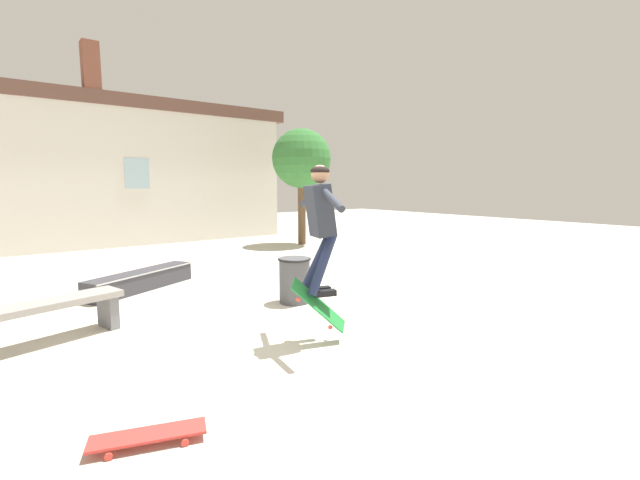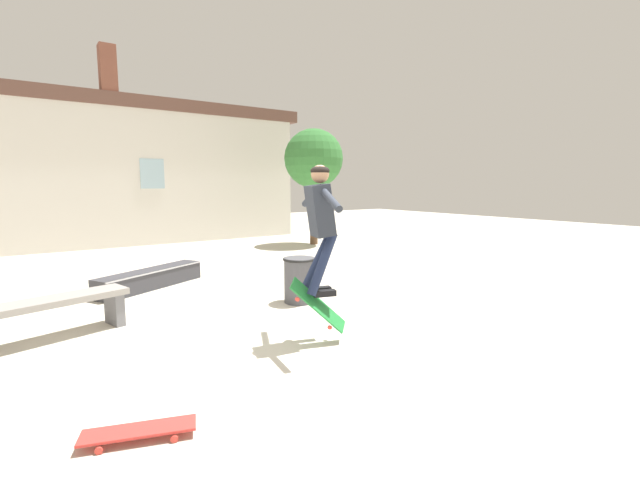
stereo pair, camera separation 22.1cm
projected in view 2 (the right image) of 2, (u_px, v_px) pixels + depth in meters
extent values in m
plane|color=beige|center=(291.00, 338.00, 5.22)|extent=(40.00, 40.00, 0.00)
cube|color=beige|center=(124.00, 178.00, 12.74)|extent=(11.34, 0.40, 4.11)
cube|color=brown|center=(119.00, 100.00, 12.45)|extent=(11.91, 0.52, 0.39)
cube|color=brown|center=(108.00, 69.00, 12.19)|extent=(0.44, 0.44, 1.30)
cube|color=#99B7C6|center=(152.00, 174.00, 12.99)|extent=(0.70, 0.02, 0.90)
cylinder|color=brown|center=(314.00, 213.00, 13.34)|extent=(0.24, 0.24, 1.98)
sphere|color=#337033|center=(314.00, 159.00, 13.12)|extent=(1.81, 1.81, 1.81)
cube|color=gray|center=(46.00, 302.00, 5.09)|extent=(1.87, 0.88, 0.08)
cube|color=slate|center=(115.00, 309.00, 5.73)|extent=(0.21, 0.38, 0.43)
cube|color=#38383D|center=(151.00, 279.00, 7.75)|extent=(2.07, 1.38, 0.34)
cube|color=#B7B7BC|center=(159.00, 271.00, 7.64)|extent=(1.89, 1.04, 0.02)
cylinder|color=#47474C|center=(299.00, 280.00, 6.79)|extent=(0.48, 0.48, 0.72)
torus|color=black|center=(299.00, 259.00, 6.75)|extent=(0.52, 0.52, 0.04)
cube|color=#282D38|center=(320.00, 210.00, 4.95)|extent=(0.39, 0.41, 0.62)
sphere|color=#A37556|center=(320.00, 174.00, 4.90)|extent=(0.26, 0.26, 0.21)
ellipsoid|color=black|center=(320.00, 171.00, 4.89)|extent=(0.27, 0.27, 0.12)
cylinder|color=#1E2847|center=(318.00, 262.00, 5.11)|extent=(0.40, 0.31, 0.75)
cube|color=black|center=(320.00, 290.00, 5.16)|extent=(0.28, 0.17, 0.07)
cylinder|color=#1E2847|center=(322.00, 264.00, 4.95)|extent=(0.44, 0.14, 0.75)
cube|color=black|center=(325.00, 293.00, 5.00)|extent=(0.28, 0.17, 0.07)
cylinder|color=#282D38|center=(310.00, 198.00, 5.28)|extent=(0.23, 0.53, 0.26)
cylinder|color=#282D38|center=(331.00, 200.00, 4.58)|extent=(0.23, 0.53, 0.26)
cube|color=#237F38|center=(318.00, 306.00, 4.99)|extent=(0.71, 0.37, 0.68)
cylinder|color=#DB3D33|center=(333.00, 315.00, 5.17)|extent=(0.06, 0.06, 0.08)
cylinder|color=#DB3D33|center=(330.00, 327.00, 4.98)|extent=(0.06, 0.06, 0.08)
cylinder|color=#DB3D33|center=(302.00, 287.00, 5.04)|extent=(0.06, 0.06, 0.08)
cylinder|color=#DB3D33|center=(297.00, 299.00, 4.86)|extent=(0.06, 0.06, 0.08)
cube|color=red|center=(139.00, 430.00, 3.15)|extent=(0.83, 0.46, 0.02)
cylinder|color=#DB3D33|center=(176.00, 422.00, 3.33)|extent=(0.06, 0.03, 0.05)
cylinder|color=#DB3D33|center=(174.00, 439.00, 3.11)|extent=(0.06, 0.03, 0.05)
cylinder|color=#DB3D33|center=(106.00, 433.00, 3.19)|extent=(0.06, 0.03, 0.05)
cylinder|color=#DB3D33|center=(99.00, 451.00, 2.97)|extent=(0.06, 0.03, 0.05)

